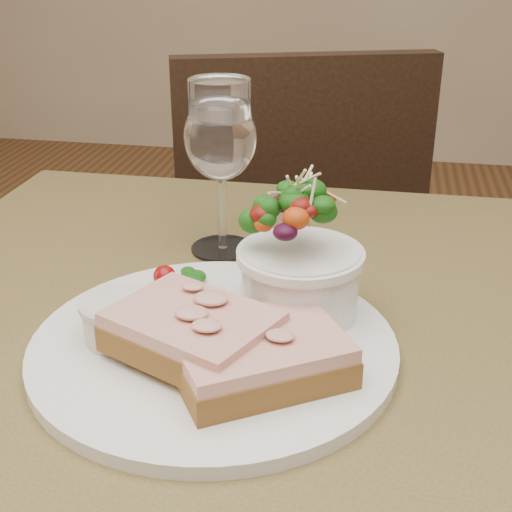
% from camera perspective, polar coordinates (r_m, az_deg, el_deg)
% --- Properties ---
extents(cafe_table, '(0.80, 0.80, 0.75)m').
position_cam_1_polar(cafe_table, '(0.69, 0.39, -13.60)').
color(cafe_table, '#493D1F').
rests_on(cafe_table, ground).
extents(chair_far, '(0.53, 0.53, 0.90)m').
position_cam_1_polar(chair_far, '(1.50, 2.12, -6.49)').
color(chair_far, black).
rests_on(chair_far, ground).
extents(dinner_plate, '(0.31, 0.31, 0.01)m').
position_cam_1_polar(dinner_plate, '(0.61, -3.40, -7.23)').
color(dinner_plate, white).
rests_on(dinner_plate, cafe_table).
extents(sandwich_front, '(0.16, 0.15, 0.03)m').
position_cam_1_polar(sandwich_front, '(0.55, 0.23, -7.91)').
color(sandwich_front, '#4F3415').
rests_on(sandwich_front, dinner_plate).
extents(sandwich_back, '(0.15, 0.14, 0.03)m').
position_cam_1_polar(sandwich_back, '(0.57, -5.05, -6.04)').
color(sandwich_back, '#4F3415').
rests_on(sandwich_back, dinner_plate).
extents(ramekin, '(0.06, 0.06, 0.04)m').
position_cam_1_polar(ramekin, '(0.61, -10.86, -4.85)').
color(ramekin, beige).
rests_on(ramekin, dinner_plate).
extents(salad_bowl, '(0.10, 0.10, 0.13)m').
position_cam_1_polar(salad_bowl, '(0.62, 3.59, 0.33)').
color(salad_bowl, white).
rests_on(salad_bowl, dinner_plate).
extents(garnish, '(0.05, 0.04, 0.02)m').
position_cam_1_polar(garnish, '(0.69, -6.39, -1.70)').
color(garnish, '#0D3A0A').
rests_on(garnish, dinner_plate).
extents(wine_glass, '(0.08, 0.08, 0.18)m').
position_cam_1_polar(wine_glass, '(0.75, -2.86, 9.05)').
color(wine_glass, white).
rests_on(wine_glass, cafe_table).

